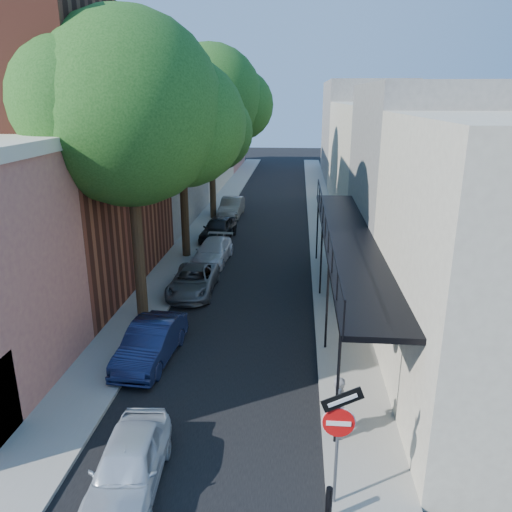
% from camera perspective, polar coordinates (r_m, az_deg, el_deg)
% --- Properties ---
extents(road_surface, '(6.00, 64.00, 0.01)m').
position_cam_1_polar(road_surface, '(38.74, 1.43, 5.17)').
color(road_surface, black).
rests_on(road_surface, ground).
extents(sidewalk_left, '(2.00, 64.00, 0.12)m').
position_cam_1_polar(sidewalk_left, '(39.16, -4.44, 5.35)').
color(sidewalk_left, gray).
rests_on(sidewalk_left, ground).
extents(sidewalk_right, '(2.00, 64.00, 0.12)m').
position_cam_1_polar(sidewalk_right, '(38.70, 7.38, 5.10)').
color(sidewalk_right, gray).
rests_on(sidewalk_right, ground).
extents(buildings_left, '(10.10, 59.10, 12.00)m').
position_cam_1_polar(buildings_left, '(38.43, -12.93, 12.09)').
color(buildings_left, tan).
rests_on(buildings_left, ground).
extents(buildings_right, '(9.80, 55.00, 10.00)m').
position_cam_1_polar(buildings_right, '(38.05, 15.35, 11.08)').
color(buildings_right, beige).
rests_on(buildings_right, ground).
extents(sign_post, '(0.89, 0.17, 2.99)m').
position_cam_1_polar(sign_post, '(10.86, 9.42, -18.73)').
color(sign_post, '#595B60').
rests_on(sign_post, ground).
extents(bollard, '(0.14, 0.14, 0.80)m').
position_cam_1_polar(bollard, '(11.47, 8.31, -26.25)').
color(bollard, black).
rests_on(bollard, sidewalk_right).
extents(oak_near, '(7.48, 6.80, 11.42)m').
position_cam_1_polar(oak_near, '(18.85, -12.86, 15.60)').
color(oak_near, black).
rests_on(oak_near, ground).
extents(oak_mid, '(6.60, 6.00, 10.20)m').
position_cam_1_polar(oak_mid, '(26.60, -7.65, 14.61)').
color(oak_mid, black).
rests_on(oak_mid, ground).
extents(oak_far, '(7.70, 7.00, 11.90)m').
position_cam_1_polar(oak_far, '(35.44, -4.42, 17.41)').
color(oak_far, black).
rests_on(oak_far, ground).
extents(parked_car_a, '(1.72, 3.75, 1.25)m').
position_cam_1_polar(parked_car_a, '(12.37, -14.37, -22.16)').
color(parked_car_a, '#B5BFC9').
rests_on(parked_car_a, ground).
extents(parked_car_b, '(1.69, 4.08, 1.31)m').
position_cam_1_polar(parked_car_b, '(17.17, -11.93, -9.67)').
color(parked_car_b, '#141C3F').
rests_on(parked_car_b, ground).
extents(parked_car_c, '(1.97, 4.17, 1.15)m').
position_cam_1_polar(parked_car_c, '(22.54, -7.18, -2.84)').
color(parked_car_c, '#585C60').
rests_on(parked_car_c, ground).
extents(parked_car_d, '(1.93, 4.19, 1.19)m').
position_cam_1_polar(parked_car_d, '(26.60, -4.93, 0.52)').
color(parked_car_d, silver).
rests_on(parked_car_d, ground).
extents(parked_car_e, '(2.09, 4.26, 1.40)m').
position_cam_1_polar(parked_car_e, '(30.81, -4.33, 3.14)').
color(parked_car_e, black).
rests_on(parked_car_e, ground).
extents(parked_car_f, '(1.55, 4.23, 1.38)m').
position_cam_1_polar(parked_car_f, '(36.87, -2.80, 5.60)').
color(parked_car_f, gray).
rests_on(parked_car_f, ground).
extents(pedestrian, '(0.49, 0.67, 1.68)m').
position_cam_1_polar(pedestrian, '(13.37, 9.51, -16.61)').
color(pedestrian, slate).
rests_on(pedestrian, sidewalk_right).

